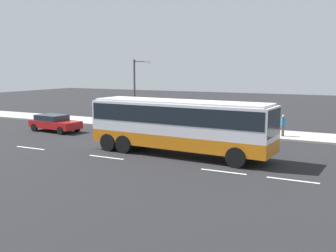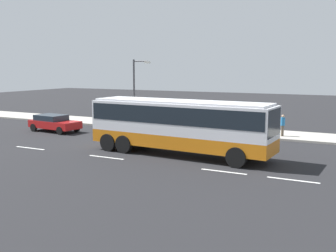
{
  "view_description": "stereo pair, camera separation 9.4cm",
  "coord_description": "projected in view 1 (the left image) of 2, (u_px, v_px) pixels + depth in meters",
  "views": [
    {
      "loc": [
        10.42,
        -21.45,
        5.19
      ],
      "look_at": [
        -0.45,
        -0.09,
        1.68
      ],
      "focal_mm": 42.57,
      "sensor_mm": 36.0,
      "label": 1
    },
    {
      "loc": [
        10.34,
        -21.49,
        5.19
      ],
      "look_at": [
        -0.45,
        -0.09,
        1.68
      ],
      "focal_mm": 42.57,
      "sensor_mm": 36.0,
      "label": 2
    }
  ],
  "objects": [
    {
      "name": "pedestrian_near_curb",
      "position": [
        241.0,
        119.0,
        31.84
      ],
      "size": [
        0.32,
        0.32,
        1.69
      ],
      "rotation": [
        0.0,
        0.0,
        0.31
      ],
      "color": "#38334C",
      "rests_on": "sidewalk_curb"
    },
    {
      "name": "lane_centreline",
      "position": [
        265.0,
        177.0,
        19.11
      ],
      "size": [
        47.08,
        0.16,
        0.01
      ],
      "color": "white",
      "rests_on": "ground_plane"
    },
    {
      "name": "car_red_compact",
      "position": [
        54.0,
        122.0,
        32.69
      ],
      "size": [
        4.55,
        2.34,
        1.36
      ],
      "rotation": [
        0.0,
        0.0,
        -0.1
      ],
      "color": "#B21919",
      "rests_on": "ground_plane"
    },
    {
      "name": "sidewalk_curb",
      "position": [
        225.0,
        131.0,
        32.56
      ],
      "size": [
        80.0,
        4.0,
        0.15
      ],
      "primitive_type": "cube",
      "color": "#A8A399",
      "rests_on": "ground_plane"
    },
    {
      "name": "street_lamp",
      "position": [
        136.0,
        88.0,
        33.79
      ],
      "size": [
        1.64,
        0.24,
        5.74
      ],
      "color": "#47474C",
      "rests_on": "sidewalk_curb"
    },
    {
      "name": "ground_plane",
      "position": [
        175.0,
        153.0,
        24.35
      ],
      "size": [
        120.0,
        120.0,
        0.0
      ],
      "primitive_type": "plane",
      "color": "black"
    },
    {
      "name": "coach_bus",
      "position": [
        180.0,
        121.0,
        23.62
      ],
      "size": [
        11.39,
        3.32,
        3.28
      ],
      "rotation": [
        0.0,
        0.0,
        -0.06
      ],
      "color": "orange",
      "rests_on": "ground_plane"
    },
    {
      "name": "pedestrian_at_crossing",
      "position": [
        283.0,
        124.0,
        29.54
      ],
      "size": [
        0.32,
        0.32,
        1.6
      ],
      "rotation": [
        0.0,
        0.0,
        6.13
      ],
      "color": "brown",
      "rests_on": "sidewalk_curb"
    }
  ]
}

